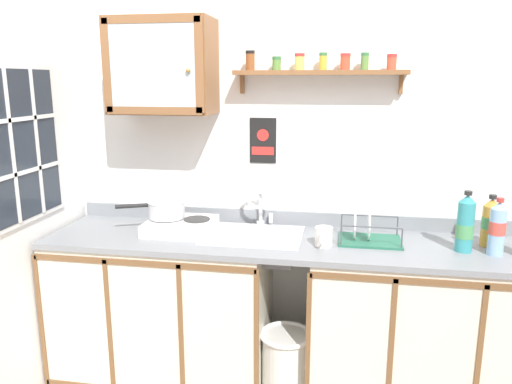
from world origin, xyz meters
TOP-DOWN VIEW (x-y plane):
  - back_wall at (0.00, 0.68)m, footprint 3.25×0.07m
  - lower_cabinet_run at (-0.72, 0.37)m, footprint 1.20×0.59m
  - lower_cabinet_run_right at (0.71, 0.37)m, footprint 1.20×0.59m
  - countertop at (0.00, 0.37)m, footprint 2.61×0.61m
  - backsplash at (0.00, 0.65)m, footprint 2.61×0.02m
  - sink at (-0.20, 0.41)m, footprint 0.53×0.43m
  - hot_plate_stove at (-0.61, 0.40)m, footprint 0.36×0.32m
  - saucepan at (-0.70, 0.43)m, footprint 0.36×0.23m
  - bottle_juice_amber_1 at (1.00, 0.44)m, footprint 0.08×0.08m
  - bottle_water_blue_2 at (1.00, 0.31)m, footprint 0.08×0.08m
  - bottle_detergent_teal_3 at (0.86, 0.34)m, footprint 0.08×0.08m
  - dish_rack at (0.40, 0.40)m, footprint 0.32×0.23m
  - mug at (0.18, 0.29)m, footprint 0.09×0.13m
  - wall_cabinet at (-0.72, 0.51)m, footprint 0.56×0.33m
  - spice_shelf at (0.12, 0.59)m, footprint 0.91×0.14m
  - warning_sign at (-0.19, 0.65)m, footprint 0.15×0.01m
  - window at (-1.32, 0.10)m, footprint 0.03×0.59m
  - trash_bin at (-0.00, 0.25)m, footprint 0.28×0.28m

SIDE VIEW (x-z plane):
  - trash_bin at x=0.00m, z-range 0.01..0.47m
  - lower_cabinet_run_right at x=0.71m, z-range 0.00..0.91m
  - lower_cabinet_run at x=-0.72m, z-range 0.00..0.91m
  - sink at x=-0.20m, z-range 0.72..1.10m
  - countertop at x=0.00m, z-range 0.90..0.93m
  - dish_rack at x=0.40m, z-range 0.88..1.05m
  - hot_plate_stove at x=-0.61m, z-range 0.93..1.00m
  - backsplash at x=0.00m, z-range 0.93..1.01m
  - mug at x=0.18m, z-range 0.93..1.03m
  - bottle_juice_amber_1 at x=1.00m, z-range 0.92..1.19m
  - saucepan at x=-0.70m, z-range 1.01..1.11m
  - bottle_water_blue_2 at x=1.00m, z-range 0.92..1.21m
  - bottle_detergent_teal_3 at x=0.86m, z-range 0.92..1.22m
  - back_wall at x=0.00m, z-range 0.01..2.70m
  - warning_sign at x=-0.19m, z-range 1.29..1.55m
  - window at x=-1.32m, z-range 1.05..1.83m
  - spice_shelf at x=0.12m, z-range 1.70..1.92m
  - wall_cabinet at x=-0.72m, z-range 1.58..2.08m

